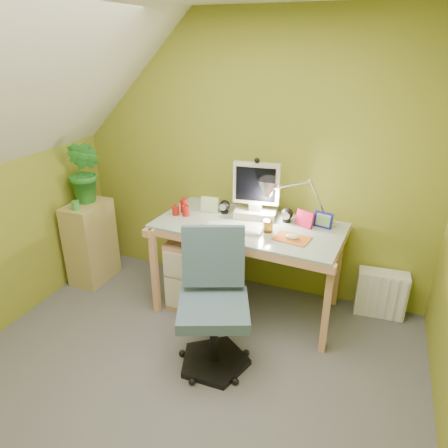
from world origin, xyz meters
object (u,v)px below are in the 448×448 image
(desk_lamp, at_px, (312,192))
(side_ledge, at_px, (91,242))
(monitor, at_px, (256,187))
(task_chair, at_px, (213,307))
(desk, at_px, (248,268))
(radiator, at_px, (381,293))
(potted_plant, at_px, (85,172))

(desk_lamp, height_order, side_ledge, desk_lamp)
(monitor, relative_size, side_ledge, 0.67)
(monitor, distance_m, task_chair, 1.09)
(desk, height_order, side_ledge, desk)
(desk, relative_size, task_chair, 1.52)
(monitor, xyz_separation_m, side_ledge, (-1.54, -0.25, -0.67))
(desk, bearing_deg, radiator, 20.87)
(desk_lamp, height_order, task_chair, desk_lamp)
(monitor, relative_size, potted_plant, 0.91)
(desk, relative_size, desk_lamp, 2.69)
(desk_lamp, bearing_deg, radiator, 20.97)
(monitor, bearing_deg, desk_lamp, -6.82)
(desk_lamp, xyz_separation_m, radiator, (0.63, 0.14, -0.87))
(desk_lamp, height_order, potted_plant, potted_plant)
(monitor, xyz_separation_m, radiator, (1.08, 0.14, -0.86))
(desk, height_order, desk_lamp, desk_lamp)
(radiator, bearing_deg, desk, -167.02)
(desk_lamp, xyz_separation_m, side_ledge, (-1.99, -0.25, -0.68))
(task_chair, distance_m, radiator, 1.55)
(potted_plant, height_order, radiator, potted_plant)
(monitor, xyz_separation_m, desk_lamp, (0.45, 0.00, 0.01))
(task_chair, relative_size, radiator, 2.45)
(desk_lamp, relative_size, potted_plant, 0.96)
(monitor, height_order, potted_plant, potted_plant)
(monitor, bearing_deg, radiator, 0.56)
(side_ledge, height_order, potted_plant, potted_plant)
(desk_lamp, bearing_deg, desk, -149.75)
(radiator, bearing_deg, monitor, -176.14)
(desk, bearing_deg, monitor, 94.36)
(desk_lamp, bearing_deg, side_ledge, -164.48)
(monitor, bearing_deg, desk, -96.82)
(monitor, bearing_deg, potted_plant, -179.53)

